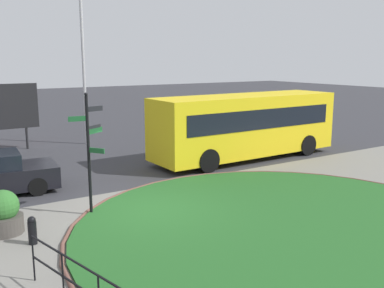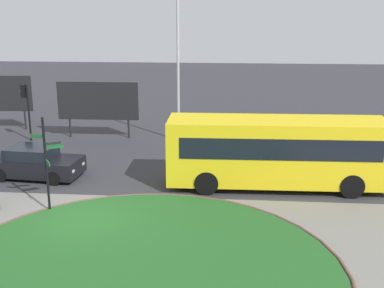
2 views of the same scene
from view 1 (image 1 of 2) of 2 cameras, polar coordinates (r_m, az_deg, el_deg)
name	(u,v)px [view 1 (image 1 of 2)]	position (r m, az deg, el deg)	size (l,w,h in m)	color
ground	(149,212)	(13.67, -5.61, -8.84)	(120.00, 120.00, 0.00)	#333338
sidewalk_paving	(178,231)	(12.22, -1.79, -11.20)	(32.00, 8.48, 0.02)	gray
grass_island	(292,229)	(12.55, 12.87, -10.69)	(11.99, 11.99, 0.10)	#235B23
grass_kerb_ring	(292,228)	(12.55, 12.87, -10.67)	(12.30, 12.30, 0.11)	brown
signpost_directional	(90,146)	(13.20, -13.16, -0.26)	(1.12, 0.84, 3.69)	black
bollard_foreground	(32,230)	(11.95, -20.07, -10.50)	(0.22, 0.22, 0.75)	black
bus_yellow	(246,125)	(20.62, 7.01, 2.51)	(9.36, 2.73, 2.99)	yellow
lamppost_tall	(83,57)	(24.56, -13.99, 10.94)	(0.32, 0.32, 8.88)	#B7B7BC
planter_near_signpost	(3,214)	(12.89, -23.36, -8.41)	(1.02, 1.02, 1.21)	#47423D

